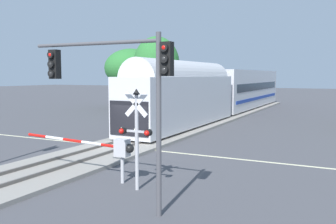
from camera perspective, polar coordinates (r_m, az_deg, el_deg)
The scene contains 9 objects.
ground_plane at distance 22.65m, azimuth -6.78°, elevation -5.40°, with size 220.00×220.00×0.00m, color #47474C.
road_centre_stripe at distance 22.64m, azimuth -6.78°, elevation -5.39°, with size 44.00×0.20×0.01m.
railway_track at distance 22.63m, azimuth -6.79°, elevation -5.16°, with size 4.40×80.00×0.32m.
commuter_train at distance 39.41m, azimuth 8.49°, elevation 3.36°, with size 3.04×39.52×5.16m.
crossing_gate_near at distance 15.37m, azimuth -8.93°, elevation -5.38°, with size 5.66×0.40×1.80m.
crossing_signal_mast at distance 13.92m, azimuth -4.90°, elevation -2.56°, with size 1.36×0.44×3.84m.
traffic_signal_near_right at distance 11.82m, azimuth -7.50°, elevation 5.21°, with size 5.24×0.38×5.61m.
oak_behind_train at distance 41.63m, azimuth -1.78°, elevation 7.35°, with size 5.11×5.11×8.61m.
pine_left_background at distance 49.05m, azimuth -5.66°, elevation 6.73°, with size 6.93×6.93×7.76m.
Camera 1 is at (12.27, -18.53, 4.34)m, focal length 39.76 mm.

